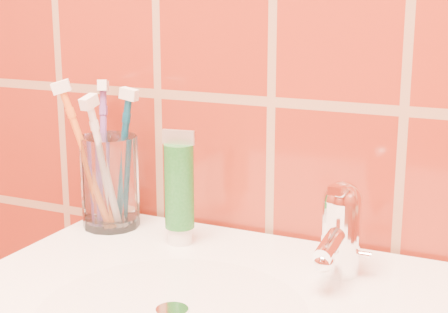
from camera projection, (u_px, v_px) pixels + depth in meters
The scene contains 7 objects.
glass_tumbler at pixel (110, 182), 1.01m from camera, with size 0.08×0.08×0.14m, color white.
toothpaste_tube at pixel (179, 191), 0.94m from camera, with size 0.05×0.04×0.16m.
faucet at pixel (340, 226), 0.84m from camera, with size 0.05×0.11×0.12m.
toothbrush_0 at pixel (122, 159), 1.01m from camera, with size 0.05×0.02×0.21m, color navy, non-canonical shape.
toothbrush_1 at pixel (87, 158), 0.99m from camera, with size 0.08×0.06×0.23m, color orange, non-canonical shape.
toothbrush_2 at pixel (104, 165), 0.98m from camera, with size 0.03×0.07×0.21m, color white, non-canonical shape.
toothbrush_3 at pixel (103, 154), 1.02m from camera, with size 0.04×0.07×0.22m, color #734697, non-canonical shape.
Camera 1 is at (0.34, 0.31, 1.19)m, focal length 55.00 mm.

